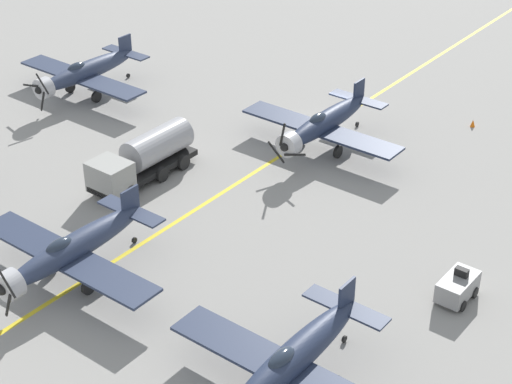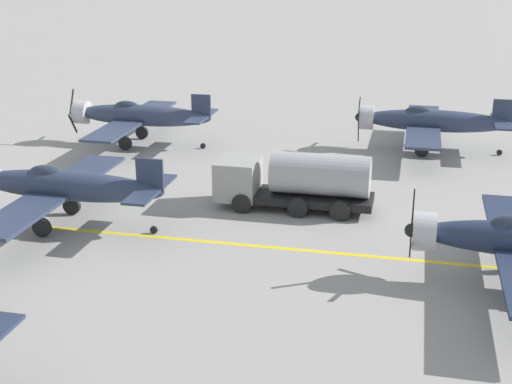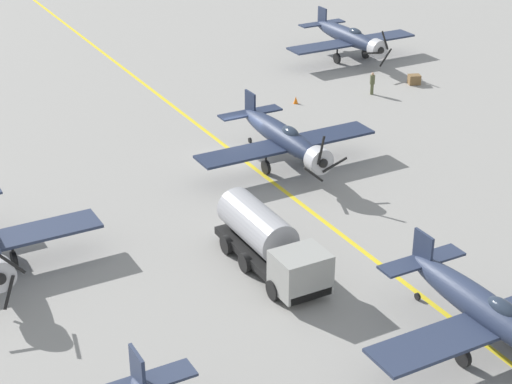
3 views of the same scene
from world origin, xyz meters
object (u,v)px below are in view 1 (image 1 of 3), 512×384
airplane_far_center (71,249)px  fuel_tanker (143,158)px  traffic_cone (473,123)px  airplane_far_left (291,361)px  airplane_mid_center (323,123)px  tow_tractor (458,287)px  airplane_mid_right (84,72)px

airplane_far_center → fuel_tanker: size_ratio=1.50×
airplane_far_center → traffic_cone: size_ratio=21.82×
airplane_far_left → fuel_tanker: 21.72m
airplane_far_center → airplane_mid_center: size_ratio=1.00×
traffic_cone → tow_tractor: bearing=113.1°
airplane_far_left → tow_tractor: airplane_far_left is taller
fuel_tanker → airplane_mid_center: bearing=-123.5°
tow_tractor → fuel_tanker: bearing=2.0°
airplane_far_center → tow_tractor: 20.46m
fuel_tanker → traffic_cone: size_ratio=14.55×
airplane_mid_right → fuel_tanker: bearing=147.6°
airplane_mid_right → traffic_cone: (-26.43, -13.48, -1.74)m
airplane_far_left → airplane_far_center: 14.32m
tow_tractor → airplane_mid_right: bearing=-9.7°
traffic_cone → airplane_mid_center: bearing=55.3°
airplane_far_left → airplane_far_center: size_ratio=1.00×
tow_tractor → traffic_cone: 21.11m
airplane_mid_right → airplane_far_left: bearing=147.3°
airplane_far_center → airplane_mid_center: bearing=-80.1°
airplane_far_left → traffic_cone: (5.47, -30.48, -1.74)m
airplane_far_left → airplane_far_center: bearing=5.6°
airplane_far_left → airplane_mid_center: airplane_mid_center is taller
airplane_far_center → airplane_mid_right: bearing=-28.4°
fuel_tanker → traffic_cone: (-13.65, -20.20, -1.24)m
airplane_mid_right → fuel_tanker: airplane_mid_right is taller
airplane_far_left → airplane_mid_center: size_ratio=1.00×
fuel_tanker → airplane_far_left: bearing=151.7°
fuel_tanker → tow_tractor: size_ratio=3.08×
airplane_far_center → traffic_cone: bearing=-90.4°
airplane_mid_center → airplane_mid_right: bearing=26.5°
airplane_mid_right → fuel_tanker: 14.44m
airplane_far_center → airplane_mid_center: 20.97m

